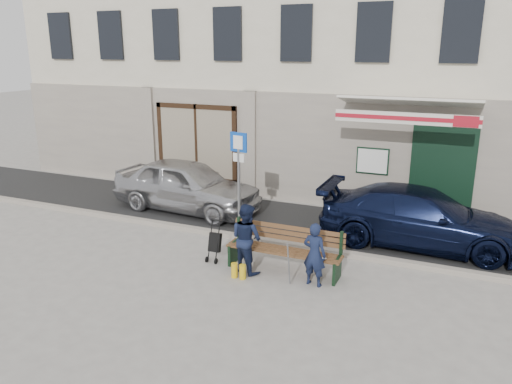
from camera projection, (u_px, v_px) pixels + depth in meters
The scene contains 11 objects.
ground at pixel (216, 264), 10.59m from camera, with size 80.00×80.00×0.00m, color #9E9991.
asphalt_lane at pixel (270, 220), 13.32m from camera, with size 60.00×3.20×0.01m, color #282828.
curb at pixel (245, 238), 11.90m from camera, with size 60.00×0.18×0.12m, color #9E9384.
building at pixel (331, 30), 16.65m from camera, with size 20.00×8.27×10.00m.
car_silver at pixel (187, 185), 13.93m from camera, with size 1.72×4.27×1.46m, color #BABBBF.
car_navy at pixel (421, 218), 11.44m from camera, with size 1.88×4.62×1.34m, color black.
parking_sign at pixel (239, 167), 11.92m from camera, with size 0.46×0.12×2.51m.
bench at pixel (282, 250), 10.16m from camera, with size 2.40×1.17×0.98m.
man at pixel (314, 254), 9.50m from camera, with size 0.46×0.30×1.27m, color #151D39.
woman at pixel (247, 238), 10.08m from camera, with size 0.70×0.55×1.44m, color #141C38.
stroller at pixel (215, 243), 10.69m from camera, with size 0.26×0.37×0.88m.
Camera 1 is at (4.66, -8.60, 4.42)m, focal length 35.00 mm.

